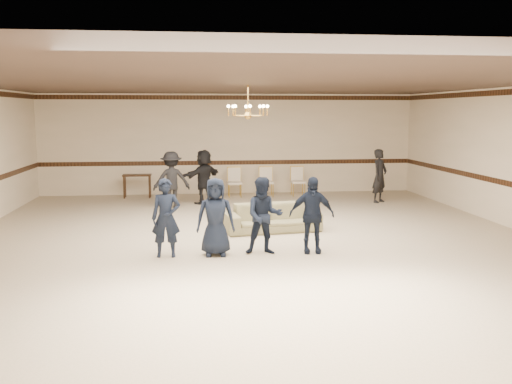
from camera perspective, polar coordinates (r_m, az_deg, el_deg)
room at (r=11.25m, az=-0.30°, el=2.85°), size 12.01×14.01×3.21m
chair_rail at (r=18.24m, az=-2.70°, el=2.99°), size 12.00×0.02×0.14m
crown_molding at (r=18.17m, az=-2.75°, el=9.54°), size 12.00×0.02×0.14m
chandelier at (r=12.20m, az=-0.82°, el=9.26°), size 0.94×0.94×0.89m
boy_a at (r=10.37m, az=-9.10°, el=-2.61°), size 0.54×0.36×1.44m
boy_b at (r=10.37m, az=-4.12°, el=-2.53°), size 0.71×0.47×1.44m
boy_c at (r=10.44m, az=0.82°, el=-2.43°), size 0.74×0.59×1.44m
boy_d at (r=10.59m, az=5.66°, el=-2.32°), size 0.87×0.41×1.44m
settee at (r=12.50m, az=1.66°, el=-2.61°), size 2.19×1.10×0.61m
adult_left at (r=15.59m, az=-8.55°, el=1.22°), size 1.09×0.73×1.56m
adult_mid at (r=16.28m, az=-5.30°, el=1.56°), size 1.35×1.35×1.56m
adult_right at (r=16.79m, az=12.42°, el=1.61°), size 0.67×0.66×1.56m
banquet_chair_left at (r=17.49m, az=-2.17°, el=0.97°), size 0.45×0.45×0.91m
banquet_chair_mid at (r=17.59m, az=1.08°, el=1.02°), size 0.46×0.46×0.91m
banquet_chair_right at (r=17.75m, az=4.28°, el=1.06°), size 0.47×0.47×0.91m
console_table at (r=17.72m, az=-11.94°, el=0.60°), size 0.86×0.37×0.72m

